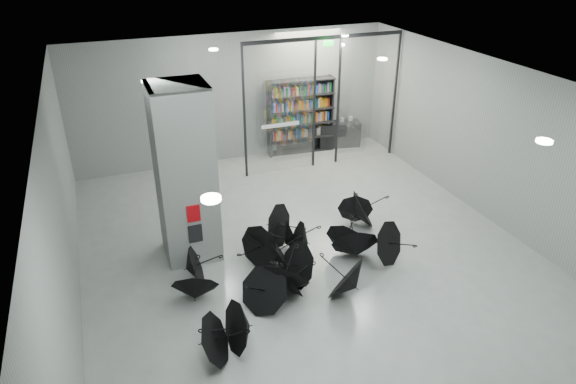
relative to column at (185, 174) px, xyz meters
name	(u,v)px	position (x,y,z in m)	size (l,w,h in m)	color
room	(331,156)	(2.50, -2.00, 0.84)	(14.00, 14.02, 4.01)	gray
column	(185,174)	(0.00, 0.00, 0.00)	(1.20, 1.20, 4.00)	slate
fire_cabinet	(194,214)	(0.00, -0.62, -0.65)	(0.28, 0.04, 0.38)	#A50A07
info_panel	(195,234)	(0.00, -0.62, -1.15)	(0.30, 0.03, 0.42)	black
exit_sign	(328,44)	(4.90, 3.30, 1.82)	(0.30, 0.06, 0.15)	#0CE533
glass_partition	(323,98)	(4.89, 3.50, 0.18)	(5.06, 0.08, 4.00)	silver
bookshelf	(300,116)	(4.67, 4.75, -0.77)	(2.24, 0.45, 2.46)	black
shop_counter	(339,134)	(6.09, 4.72, -1.58)	(1.42, 0.57, 0.85)	black
umbrella_cluster	(296,264)	(1.90, -1.73, -1.69)	(5.88, 4.48, 1.31)	black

